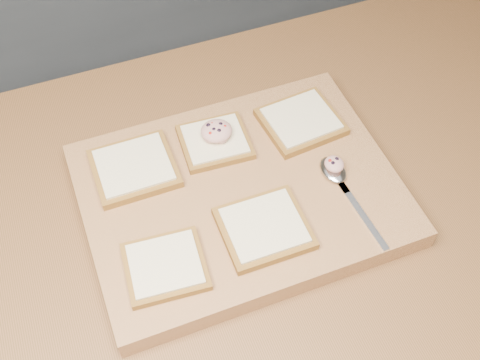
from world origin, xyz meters
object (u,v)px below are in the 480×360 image
object	(u,v)px
bread_far_center	(215,141)
spoon	(337,176)
tuna_salad_dollop	(216,131)
cutting_board	(240,194)

from	to	relation	value
bread_far_center	spoon	xyz separation A→B (m)	(0.16, -0.14, -0.00)
tuna_salad_dollop	spoon	xyz separation A→B (m)	(0.15, -0.14, -0.02)
bread_far_center	spoon	size ratio (longest dim) A/B	0.62
cutting_board	spoon	size ratio (longest dim) A/B	2.60
bread_far_center	spoon	distance (m)	0.21
cutting_board	bread_far_center	size ratio (longest dim) A/B	4.18
cutting_board	tuna_salad_dollop	bearing A→B (deg)	91.14
bread_far_center	tuna_salad_dollop	world-z (taller)	tuna_salad_dollop
cutting_board	spoon	xyz separation A→B (m)	(0.15, -0.04, 0.03)
spoon	tuna_salad_dollop	bearing A→B (deg)	137.21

